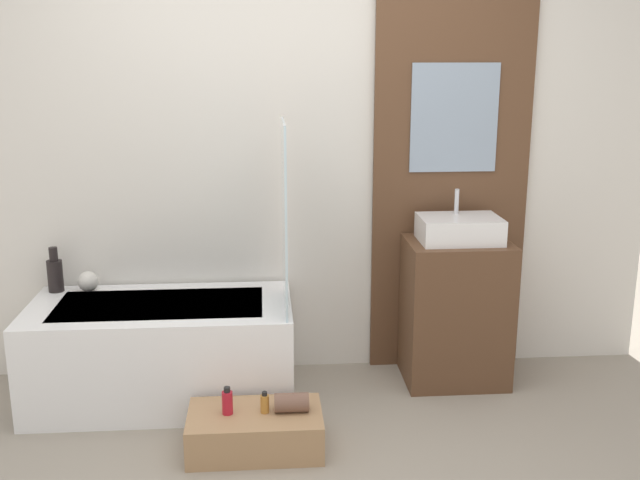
% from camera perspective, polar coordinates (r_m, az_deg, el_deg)
% --- Properties ---
extents(wall_tiled_back, '(4.20, 0.06, 2.60)m').
position_cam_1_polar(wall_tiled_back, '(4.20, -2.64, 7.11)').
color(wall_tiled_back, silver).
rests_on(wall_tiled_back, ground_plane).
extents(wall_wood_accent, '(0.88, 0.04, 2.60)m').
position_cam_1_polar(wall_wood_accent, '(4.28, 10.04, 7.14)').
color(wall_wood_accent, brown).
rests_on(wall_wood_accent, ground_plane).
extents(bathtub, '(1.37, 0.70, 0.53)m').
position_cam_1_polar(bathtub, '(4.11, -11.92, -8.28)').
color(bathtub, white).
rests_on(bathtub, ground_plane).
extents(glass_shower_screen, '(0.01, 0.47, 0.95)m').
position_cam_1_polar(glass_shower_screen, '(3.75, -2.72, 1.78)').
color(glass_shower_screen, silver).
rests_on(glass_shower_screen, bathtub).
extents(wooden_step_bench, '(0.63, 0.37, 0.19)m').
position_cam_1_polar(wooden_step_bench, '(3.63, -4.96, -14.28)').
color(wooden_step_bench, '#A87F56').
rests_on(wooden_step_bench, ground_plane).
extents(vanity_cabinet, '(0.56, 0.43, 0.81)m').
position_cam_1_polar(vanity_cabinet, '(4.26, 10.29, -5.39)').
color(vanity_cabinet, brown).
rests_on(vanity_cabinet, ground_plane).
extents(sink, '(0.44, 0.30, 0.27)m').
position_cam_1_polar(sink, '(4.13, 10.58, 0.83)').
color(sink, white).
rests_on(sink, vanity_cabinet).
extents(vase_tall_dark, '(0.08, 0.08, 0.25)m').
position_cam_1_polar(vase_tall_dark, '(4.35, -19.54, -2.42)').
color(vase_tall_dark, black).
rests_on(vase_tall_dark, bathtub).
extents(vase_round_light, '(0.11, 0.11, 0.11)m').
position_cam_1_polar(vase_round_light, '(4.30, -17.25, -3.03)').
color(vase_round_light, silver).
rests_on(vase_round_light, bathtub).
extents(bottle_soap_primary, '(0.05, 0.05, 0.13)m').
position_cam_1_polar(bottle_soap_primary, '(3.56, -7.07, -12.14)').
color(bottle_soap_primary, '#B21928').
rests_on(bottle_soap_primary, wooden_step_bench).
extents(bottle_soap_secondary, '(0.04, 0.04, 0.10)m').
position_cam_1_polar(bottle_soap_secondary, '(3.56, -4.23, -12.29)').
color(bottle_soap_secondary, '#B2752D').
rests_on(bottle_soap_secondary, wooden_step_bench).
extents(towel_roll, '(0.16, 0.09, 0.09)m').
position_cam_1_polar(towel_roll, '(3.56, -2.17, -12.27)').
color(towel_roll, brown).
rests_on(towel_roll, wooden_step_bench).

